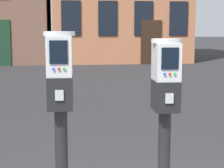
{
  "coord_description": "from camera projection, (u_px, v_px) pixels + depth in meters",
  "views": [
    {
      "loc": [
        -0.59,
        -2.84,
        1.66
      ],
      "look_at": [
        -0.24,
        -0.14,
        1.26
      ],
      "focal_mm": 60.33,
      "sensor_mm": 36.0,
      "label": 1
    }
  ],
  "objects": [
    {
      "name": "parking_meter_near_kerb",
      "position": [
        60.0,
        99.0,
        2.62
      ],
      "size": [
        0.23,
        0.26,
        1.51
      ],
      "rotation": [
        0.0,
        0.0,
        -1.62
      ],
      "color": "black",
      "rests_on": "sidewalk_slab"
    },
    {
      "name": "parking_meter_twin_adjacent",
      "position": [
        165.0,
        102.0,
        2.72
      ],
      "size": [
        0.23,
        0.26,
        1.46
      ],
      "rotation": [
        0.0,
        0.0,
        -1.62
      ],
      "color": "black",
      "rests_on": "sidewalk_slab"
    }
  ]
}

